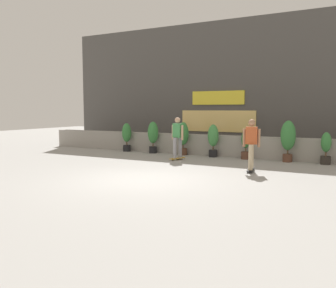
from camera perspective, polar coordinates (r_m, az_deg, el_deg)
ground_plane at (r=10.41m, az=-3.87°, el=-5.64°), size 48.00×48.00×0.00m
planter_wall at (r=15.72m, az=7.68°, el=-0.23°), size 18.00×0.40×0.90m
building_backdrop at (r=19.48m, az=11.89°, el=9.05°), size 20.00×2.08×6.50m
potted_plant_0 at (r=17.30m, az=-6.57°, el=1.36°), size 0.44×0.44×1.35m
potted_plant_1 at (r=16.52m, az=-2.39°, el=1.44°), size 0.49×0.49×1.45m
potted_plant_2 at (r=15.81m, az=2.40°, el=1.27°), size 0.49×0.49×1.45m
potted_plant_3 at (r=15.26m, az=7.17°, el=0.87°), size 0.45×0.45×1.38m
potted_plant_4 at (r=14.84m, az=12.24°, el=0.07°), size 0.36×0.36×1.20m
potted_plant_5 at (r=14.47m, az=18.51°, el=0.95°), size 0.56×0.56×1.59m
potted_plant_6 at (r=14.34m, az=23.77°, el=-0.52°), size 0.36×0.36×1.18m
skater_far_left at (r=14.29m, az=1.52°, el=1.22°), size 0.55×0.82×1.70m
skater_by_wall_left at (r=11.88m, az=13.09°, el=0.20°), size 0.55×0.82×1.70m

